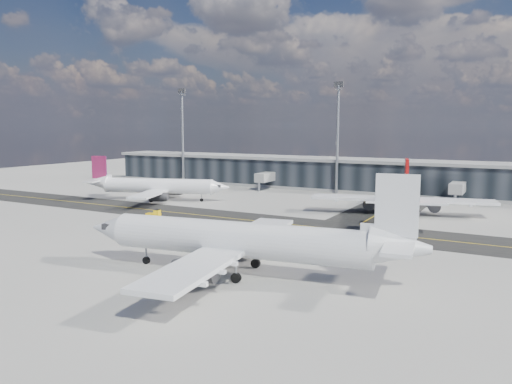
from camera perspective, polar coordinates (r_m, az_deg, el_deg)
ground at (r=89.95m, az=-1.20°, el=-3.76°), size 300.00×300.00×0.00m
taxiway_lanes at (r=97.55m, az=3.95°, el=-2.87°), size 180.00×63.00×0.03m
terminal_concourse at (r=139.17m, az=10.18°, el=1.86°), size 152.00×19.80×8.80m
floodlight_masts at (r=131.98m, az=9.31°, el=6.59°), size 102.50×0.70×28.90m
airliner_af at (r=120.77m, az=-11.32°, el=0.68°), size 34.50×29.77×10.48m
airliner_redtail at (r=101.70m, az=16.31°, el=-0.40°), size 35.61×41.40×12.40m
airliner_near at (r=59.39m, az=-1.50°, el=-5.56°), size 42.81×36.64×12.69m
baggage_tug at (r=97.78m, az=-11.52°, el=-2.48°), size 2.93×1.86×1.71m
service_van at (r=122.97m, az=19.88°, el=-0.84°), size 2.33×4.70×1.28m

